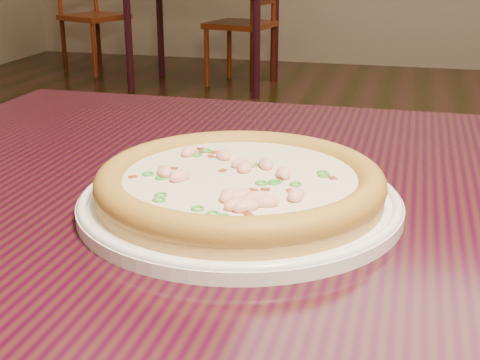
% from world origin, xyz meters
% --- Properties ---
extents(hero_table, '(1.20, 0.80, 0.75)m').
position_xyz_m(hero_table, '(-0.11, -0.64, 0.65)').
color(hero_table, black).
rests_on(hero_table, ground).
extents(plate, '(0.31, 0.31, 0.02)m').
position_xyz_m(plate, '(-0.23, -0.69, 0.76)').
color(plate, white).
rests_on(plate, hero_table).
extents(pizza, '(0.28, 0.28, 0.03)m').
position_xyz_m(pizza, '(-0.23, -0.69, 0.78)').
color(pizza, tan).
rests_on(pizza, plate).
extents(chair_a, '(0.55, 0.55, 0.95)m').
position_xyz_m(chair_a, '(-2.60, 3.68, 0.44)').
color(chair_a, '#531F06').
rests_on(chair_a, ground).
extents(chair_b, '(0.49, 0.49, 0.95)m').
position_xyz_m(chair_b, '(-1.25, 3.44, 0.44)').
color(chair_b, '#531F06').
rests_on(chair_b, ground).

